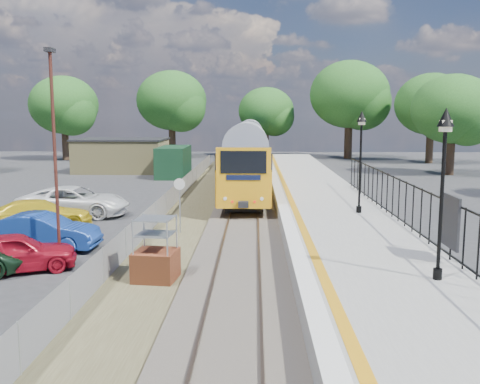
{
  "coord_description": "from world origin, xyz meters",
  "views": [
    {
      "loc": [
        0.55,
        -18.1,
        5.29
      ],
      "look_at": [
        -0.08,
        4.78,
        2.0
      ],
      "focal_mm": 40.0,
      "sensor_mm": 36.0,
      "label": 1
    }
  ],
  "objects_px": {
    "carpark_lamp": "(54,144)",
    "car_red": "(14,252)",
    "train": "(249,150)",
    "car_yellow": "(40,214)",
    "speed_sign": "(180,197)",
    "brick_plinth": "(156,251)",
    "car_white": "(74,201)",
    "car_blue": "(42,232)",
    "victorian_lamp_south": "(444,154)",
    "victorian_lamp_north": "(361,138)"
  },
  "relations": [
    {
      "from": "victorian_lamp_south",
      "to": "car_blue",
      "type": "relative_size",
      "value": 1.03
    },
    {
      "from": "car_red",
      "to": "car_blue",
      "type": "relative_size",
      "value": 0.91
    },
    {
      "from": "train",
      "to": "car_white",
      "type": "bearing_deg",
      "value": -115.47
    },
    {
      "from": "victorian_lamp_south",
      "to": "train",
      "type": "bearing_deg",
      "value": 99.68
    },
    {
      "from": "car_blue",
      "to": "car_white",
      "type": "relative_size",
      "value": 0.78
    },
    {
      "from": "victorian_lamp_north",
      "to": "speed_sign",
      "type": "distance_m",
      "value": 8.53
    },
    {
      "from": "victorian_lamp_south",
      "to": "victorian_lamp_north",
      "type": "bearing_deg",
      "value": 91.15
    },
    {
      "from": "car_blue",
      "to": "car_yellow",
      "type": "xyz_separation_m",
      "value": [
        -1.68,
        4.01,
        -0.05
      ]
    },
    {
      "from": "victorian_lamp_south",
      "to": "carpark_lamp",
      "type": "height_order",
      "value": "carpark_lamp"
    },
    {
      "from": "train",
      "to": "carpark_lamp",
      "type": "relative_size",
      "value": 5.37
    },
    {
      "from": "carpark_lamp",
      "to": "car_blue",
      "type": "height_order",
      "value": "carpark_lamp"
    },
    {
      "from": "brick_plinth",
      "to": "carpark_lamp",
      "type": "height_order",
      "value": "carpark_lamp"
    },
    {
      "from": "victorian_lamp_south",
      "to": "car_yellow",
      "type": "xyz_separation_m",
      "value": [
        -15.03,
        10.33,
        -3.61
      ]
    },
    {
      "from": "victorian_lamp_north",
      "to": "car_blue",
      "type": "bearing_deg",
      "value": -164.37
    },
    {
      "from": "car_red",
      "to": "car_yellow",
      "type": "distance_m",
      "value": 7.28
    },
    {
      "from": "speed_sign",
      "to": "carpark_lamp",
      "type": "relative_size",
      "value": 0.33
    },
    {
      "from": "speed_sign",
      "to": "car_yellow",
      "type": "distance_m",
      "value": 6.89
    },
    {
      "from": "carpark_lamp",
      "to": "car_white",
      "type": "distance_m",
      "value": 9.74
    },
    {
      "from": "train",
      "to": "carpark_lamp",
      "type": "xyz_separation_m",
      "value": [
        -6.55,
        -27.59,
        1.96
      ]
    },
    {
      "from": "carpark_lamp",
      "to": "car_red",
      "type": "distance_m",
      "value": 3.99
    },
    {
      "from": "speed_sign",
      "to": "carpark_lamp",
      "type": "distance_m",
      "value": 6.52
    },
    {
      "from": "train",
      "to": "car_white",
      "type": "distance_m",
      "value": 20.91
    },
    {
      "from": "car_white",
      "to": "speed_sign",
      "type": "bearing_deg",
      "value": -122.49
    },
    {
      "from": "victorian_lamp_north",
      "to": "car_yellow",
      "type": "height_order",
      "value": "victorian_lamp_north"
    },
    {
      "from": "victorian_lamp_north",
      "to": "carpark_lamp",
      "type": "distance_m",
      "value": 13.0
    },
    {
      "from": "victorian_lamp_north",
      "to": "carpark_lamp",
      "type": "xyz_separation_m",
      "value": [
        -11.85,
        -5.34,
        0.0
      ]
    },
    {
      "from": "car_yellow",
      "to": "car_white",
      "type": "xyz_separation_m",
      "value": [
        0.56,
        3.09,
        0.11
      ]
    },
    {
      "from": "victorian_lamp_south",
      "to": "brick_plinth",
      "type": "xyz_separation_m",
      "value": [
        -8.11,
        2.42,
        -3.29
      ]
    },
    {
      "from": "car_red",
      "to": "speed_sign",
      "type": "bearing_deg",
      "value": -62.37
    },
    {
      "from": "car_white",
      "to": "carpark_lamp",
      "type": "bearing_deg",
      "value": -163.37
    },
    {
      "from": "victorian_lamp_south",
      "to": "carpark_lamp",
      "type": "xyz_separation_m",
      "value": [
        -12.05,
        4.66,
        0.0
      ]
    },
    {
      "from": "car_blue",
      "to": "car_yellow",
      "type": "height_order",
      "value": "car_blue"
    },
    {
      "from": "victorian_lamp_south",
      "to": "victorian_lamp_north",
      "type": "xyz_separation_m",
      "value": [
        -0.2,
        10.0,
        0.0
      ]
    },
    {
      "from": "train",
      "to": "speed_sign",
      "type": "height_order",
      "value": "train"
    },
    {
      "from": "speed_sign",
      "to": "car_white",
      "type": "bearing_deg",
      "value": 155.4
    },
    {
      "from": "victorian_lamp_south",
      "to": "car_white",
      "type": "bearing_deg",
      "value": 137.15
    },
    {
      "from": "victorian_lamp_north",
      "to": "carpark_lamp",
      "type": "relative_size",
      "value": 0.61
    },
    {
      "from": "carpark_lamp",
      "to": "car_blue",
      "type": "xyz_separation_m",
      "value": [
        -1.3,
        1.66,
        -3.57
      ]
    },
    {
      "from": "victorian_lamp_south",
      "to": "car_blue",
      "type": "xyz_separation_m",
      "value": [
        -13.35,
        6.32,
        -3.57
      ]
    },
    {
      "from": "car_yellow",
      "to": "brick_plinth",
      "type": "bearing_deg",
      "value": -157.09
    },
    {
      "from": "train",
      "to": "car_yellow",
      "type": "xyz_separation_m",
      "value": [
        -9.53,
        -21.91,
        -1.66
      ]
    },
    {
      "from": "carpark_lamp",
      "to": "car_blue",
      "type": "bearing_deg",
      "value": 127.94
    },
    {
      "from": "train",
      "to": "carpark_lamp",
      "type": "height_order",
      "value": "carpark_lamp"
    },
    {
      "from": "car_blue",
      "to": "carpark_lamp",
      "type": "bearing_deg",
      "value": -140.21
    },
    {
      "from": "brick_plinth",
      "to": "speed_sign",
      "type": "distance_m",
      "value": 6.91
    },
    {
      "from": "victorian_lamp_south",
      "to": "car_white",
      "type": "distance_m",
      "value": 20.04
    },
    {
      "from": "carpark_lamp",
      "to": "car_yellow",
      "type": "xyz_separation_m",
      "value": [
        -2.98,
        5.67,
        -3.62
      ]
    },
    {
      "from": "victorian_lamp_south",
      "to": "car_blue",
      "type": "bearing_deg",
      "value": 154.66
    },
    {
      "from": "victorian_lamp_south",
      "to": "train",
      "type": "relative_size",
      "value": 0.11
    },
    {
      "from": "carpark_lamp",
      "to": "victorian_lamp_north",
      "type": "bearing_deg",
      "value": 24.27
    }
  ]
}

